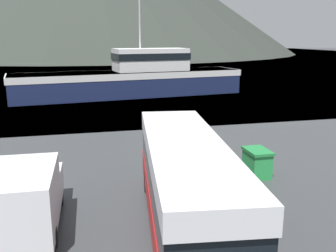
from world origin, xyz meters
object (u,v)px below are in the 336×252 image
object	(u,v)px
delivery_van	(25,197)
fishing_boat	(133,78)
tour_bus	(185,181)
storage_bin	(257,163)

from	to	relation	value
delivery_van	fishing_boat	bearing A→B (deg)	76.31
delivery_van	fishing_boat	distance (m)	31.08
tour_bus	storage_bin	distance (m)	6.56
storage_bin	delivery_van	bearing A→B (deg)	-163.80
storage_bin	fishing_boat	bearing A→B (deg)	94.44
tour_bus	storage_bin	world-z (taller)	tour_bus
delivery_van	storage_bin	size ratio (longest dim) A/B	3.46
fishing_boat	storage_bin	distance (m)	27.13
delivery_van	storage_bin	world-z (taller)	delivery_van
fishing_boat	storage_bin	world-z (taller)	fishing_boat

